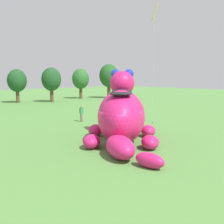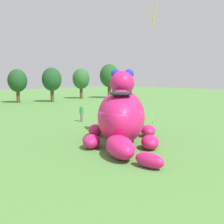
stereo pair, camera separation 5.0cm
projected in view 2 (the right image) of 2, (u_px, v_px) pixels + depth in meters
ground_plane at (120, 148)px, 18.22m from camera, size 160.00×160.00×0.00m
giant_inflatable_creature at (122, 115)px, 19.62m from camera, size 8.04×9.79×5.42m
tree_centre_right at (17, 81)px, 47.95m from camera, size 3.40×3.40×6.04m
tree_mid_right at (52, 80)px, 49.30m from camera, size 3.59×3.59×6.36m
tree_right at (81, 79)px, 56.85m from camera, size 3.59×3.59×6.37m
tree_far_right at (109, 76)px, 58.08m from camera, size 4.15×4.15×7.36m
spectator_mid_field at (82, 114)px, 28.50m from camera, size 0.38×0.26×1.71m
tethered_flying_kite at (155, 14)px, 26.18m from camera, size 1.13×1.13×11.77m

